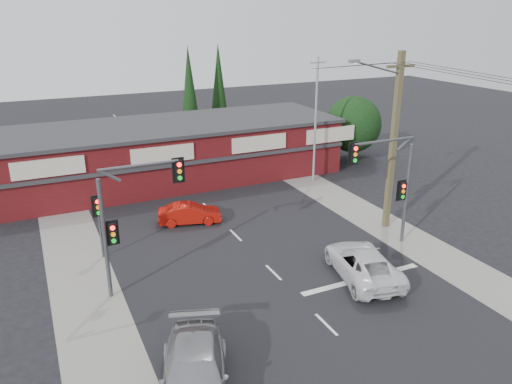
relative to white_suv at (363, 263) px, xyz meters
name	(u,v)px	position (x,y,z in m)	size (l,w,h in m)	color
ground	(281,281)	(-3.64, 1.30, -0.73)	(120.00, 120.00, 0.00)	black
road_strip	(239,239)	(-3.64, 6.30, -0.72)	(14.00, 70.00, 0.01)	black
verge_left	(79,271)	(-12.14, 6.30, -0.72)	(3.00, 70.00, 0.02)	gray
verge_right	(365,214)	(4.86, 6.30, -0.72)	(3.00, 70.00, 0.02)	gray
stop_line	(362,279)	(-0.14, -0.20, -0.71)	(6.50, 0.35, 0.01)	silver
white_suv	(363,263)	(0.00, 0.00, 0.00)	(2.41, 5.23, 1.45)	silver
silver_suv	(195,375)	(-9.68, -4.05, 0.06)	(2.20, 5.41, 1.57)	#989A9D
red_sedan	(190,213)	(-5.42, 9.63, -0.12)	(1.29, 3.70, 1.22)	#AB130A
lane_dashes	(196,196)	(-3.64, 13.89, -0.71)	(0.12, 62.79, 0.01)	silver
shop_building	(163,152)	(-4.64, 18.28, 1.41)	(27.30, 8.40, 4.22)	#470E11
tree_cluster	(352,127)	(11.05, 16.74, 2.17)	(5.90, 5.10, 5.50)	#2D2116
conifer_near	(189,90)	(-0.14, 25.30, 4.75)	(1.80, 1.80, 9.25)	#2D2116
conifer_far	(219,85)	(3.36, 27.30, 4.75)	(1.80, 1.80, 9.25)	#2D2116
traffic_mast_left	(128,210)	(-10.07, 3.30, 3.20)	(3.77, 0.27, 5.97)	#47494C
traffic_mast_right	(391,176)	(3.22, 2.30, 3.22)	(3.96, 0.27, 5.97)	#47494C
pedestal_signal	(98,214)	(-10.84, 7.30, 1.68)	(0.55, 0.27, 3.38)	#47494C
utility_pole	(392,137)	(4.72, 4.29, 4.67)	(4.38, 0.59, 10.00)	brown
steel_pole	(316,118)	(5.36, 13.30, 3.98)	(1.20, 0.16, 9.00)	gray
power_lines	(484,82)	(4.83, -1.17, 8.31)	(2.01, 29.00, 1.22)	black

